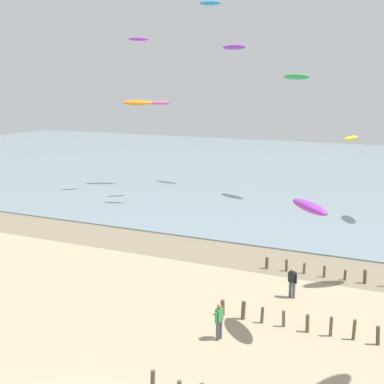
{
  "coord_description": "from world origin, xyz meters",
  "views": [
    {
      "loc": [
        10.66,
        -12.48,
        11.36
      ],
      "look_at": [
        -0.03,
        9.99,
        6.29
      ],
      "focal_mm": 49.58,
      "sensor_mm": 36.0,
      "label": 1
    }
  ],
  "objects_px": {
    "kite_aloft_4": "(234,47)",
    "kite_aloft_9": "(210,3)",
    "kite_aloft_8": "(139,39)",
    "kite_aloft_2": "(351,138)",
    "person_nearest_camera": "(292,282)",
    "kite_aloft_6": "(161,103)",
    "kite_aloft_11": "(297,77)",
    "kite_aloft_12": "(310,207)",
    "kite_aloft_3": "(138,103)",
    "person_right_flank": "(219,320)"
  },
  "relations": [
    {
      "from": "kite_aloft_4",
      "to": "kite_aloft_9",
      "type": "relative_size",
      "value": 1.54
    },
    {
      "from": "kite_aloft_4",
      "to": "kite_aloft_8",
      "type": "xyz_separation_m",
      "value": [
        -7.27,
        -8.2,
        0.52
      ]
    },
    {
      "from": "kite_aloft_2",
      "to": "kite_aloft_4",
      "type": "relative_size",
      "value": 0.92
    },
    {
      "from": "person_nearest_camera",
      "to": "kite_aloft_4",
      "type": "distance_m",
      "value": 36.17
    },
    {
      "from": "kite_aloft_4",
      "to": "kite_aloft_6",
      "type": "bearing_deg",
      "value": -99.51
    },
    {
      "from": "kite_aloft_9",
      "to": "kite_aloft_11",
      "type": "bearing_deg",
      "value": -151.62
    },
    {
      "from": "kite_aloft_12",
      "to": "kite_aloft_3",
      "type": "bearing_deg",
      "value": 1.87
    },
    {
      "from": "kite_aloft_8",
      "to": "person_right_flank",
      "type": "bearing_deg",
      "value": -96.2
    },
    {
      "from": "person_right_flank",
      "to": "kite_aloft_3",
      "type": "distance_m",
      "value": 39.13
    },
    {
      "from": "person_right_flank",
      "to": "kite_aloft_3",
      "type": "bearing_deg",
      "value": 126.35
    },
    {
      "from": "kite_aloft_8",
      "to": "kite_aloft_9",
      "type": "height_order",
      "value": "kite_aloft_9"
    },
    {
      "from": "kite_aloft_9",
      "to": "kite_aloft_12",
      "type": "bearing_deg",
      "value": 105.26
    },
    {
      "from": "kite_aloft_11",
      "to": "kite_aloft_9",
      "type": "bearing_deg",
      "value": 76.99
    },
    {
      "from": "kite_aloft_2",
      "to": "kite_aloft_11",
      "type": "relative_size",
      "value": 0.8
    },
    {
      "from": "kite_aloft_8",
      "to": "kite_aloft_11",
      "type": "height_order",
      "value": "kite_aloft_8"
    },
    {
      "from": "person_right_flank",
      "to": "kite_aloft_4",
      "type": "xyz_separation_m",
      "value": [
        -13.23,
        35.74,
        14.43
      ]
    },
    {
      "from": "kite_aloft_2",
      "to": "kite_aloft_3",
      "type": "height_order",
      "value": "kite_aloft_3"
    },
    {
      "from": "kite_aloft_4",
      "to": "kite_aloft_11",
      "type": "height_order",
      "value": "kite_aloft_4"
    },
    {
      "from": "kite_aloft_3",
      "to": "kite_aloft_6",
      "type": "distance_m",
      "value": 7.68
    },
    {
      "from": "kite_aloft_8",
      "to": "kite_aloft_3",
      "type": "bearing_deg",
      "value": 80.75
    },
    {
      "from": "person_nearest_camera",
      "to": "kite_aloft_11",
      "type": "distance_m",
      "value": 28.12
    },
    {
      "from": "person_nearest_camera",
      "to": "kite_aloft_6",
      "type": "height_order",
      "value": "kite_aloft_6"
    },
    {
      "from": "kite_aloft_6",
      "to": "kite_aloft_8",
      "type": "xyz_separation_m",
      "value": [
        -3.55,
        1.9,
        6.34
      ]
    },
    {
      "from": "kite_aloft_6",
      "to": "kite_aloft_12",
      "type": "height_order",
      "value": "kite_aloft_6"
    },
    {
      "from": "kite_aloft_9",
      "to": "kite_aloft_11",
      "type": "xyz_separation_m",
      "value": [
        6.3,
        6.6,
        -6.32
      ]
    },
    {
      "from": "kite_aloft_6",
      "to": "kite_aloft_8",
      "type": "relative_size",
      "value": 0.97
    },
    {
      "from": "kite_aloft_2",
      "to": "kite_aloft_4",
      "type": "xyz_separation_m",
      "value": [
        -14.09,
        6.94,
        8.78
      ]
    },
    {
      "from": "kite_aloft_11",
      "to": "person_nearest_camera",
      "type": "bearing_deg",
      "value": 135.58
    },
    {
      "from": "person_nearest_camera",
      "to": "kite_aloft_8",
      "type": "relative_size",
      "value": 0.83
    },
    {
      "from": "kite_aloft_9",
      "to": "kite_aloft_11",
      "type": "distance_m",
      "value": 11.1
    },
    {
      "from": "person_right_flank",
      "to": "kite_aloft_3",
      "type": "height_order",
      "value": "kite_aloft_3"
    },
    {
      "from": "kite_aloft_3",
      "to": "kite_aloft_6",
      "type": "height_order",
      "value": "kite_aloft_6"
    },
    {
      "from": "kite_aloft_2",
      "to": "kite_aloft_3",
      "type": "relative_size",
      "value": 0.78
    },
    {
      "from": "kite_aloft_6",
      "to": "kite_aloft_8",
      "type": "bearing_deg",
      "value": -74.18
    },
    {
      "from": "kite_aloft_2",
      "to": "kite_aloft_6",
      "type": "height_order",
      "value": "kite_aloft_6"
    },
    {
      "from": "kite_aloft_6",
      "to": "kite_aloft_11",
      "type": "height_order",
      "value": "kite_aloft_11"
    },
    {
      "from": "kite_aloft_2",
      "to": "kite_aloft_6",
      "type": "bearing_deg",
      "value": -66.64
    },
    {
      "from": "person_right_flank",
      "to": "kite_aloft_11",
      "type": "height_order",
      "value": "kite_aloft_11"
    },
    {
      "from": "kite_aloft_9",
      "to": "kite_aloft_12",
      "type": "xyz_separation_m",
      "value": [
        14.59,
        -22.25,
        -12.34
      ]
    },
    {
      "from": "kite_aloft_8",
      "to": "kite_aloft_12",
      "type": "xyz_separation_m",
      "value": [
        23.85,
        -25.32,
        -9.82
      ]
    },
    {
      "from": "kite_aloft_8",
      "to": "kite_aloft_4",
      "type": "bearing_deg",
      "value": 5.55
    },
    {
      "from": "kite_aloft_6",
      "to": "kite_aloft_11",
      "type": "xyz_separation_m",
      "value": [
        12.01,
        5.44,
        2.54
      ]
    },
    {
      "from": "person_right_flank",
      "to": "kite_aloft_9",
      "type": "relative_size",
      "value": 0.91
    },
    {
      "from": "kite_aloft_2",
      "to": "kite_aloft_8",
      "type": "relative_size",
      "value": 1.31
    },
    {
      "from": "kite_aloft_6",
      "to": "person_right_flank",
      "type": "bearing_deg",
      "value": 77.45
    },
    {
      "from": "kite_aloft_3",
      "to": "kite_aloft_4",
      "type": "bearing_deg",
      "value": 1.38
    },
    {
      "from": "kite_aloft_3",
      "to": "kite_aloft_12",
      "type": "bearing_deg",
      "value": -74.06
    },
    {
      "from": "person_nearest_camera",
      "to": "kite_aloft_3",
      "type": "bearing_deg",
      "value": 134.69
    },
    {
      "from": "kite_aloft_11",
      "to": "kite_aloft_12",
      "type": "relative_size",
      "value": 1.18
    },
    {
      "from": "person_right_flank",
      "to": "kite_aloft_2",
      "type": "distance_m",
      "value": 29.36
    }
  ]
}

